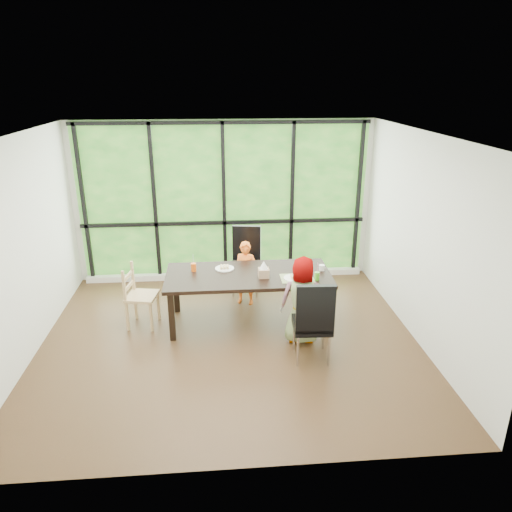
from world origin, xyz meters
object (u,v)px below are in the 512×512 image
at_px(orange_cup, 194,267).
at_px(white_mug, 322,268).
at_px(child_toddler, 246,273).
at_px(chair_interior_leather, 312,319).
at_px(chair_end_beech, 142,296).
at_px(plate_near, 294,278).
at_px(green_cup, 317,276).
at_px(plate_far, 225,269).
at_px(dining_table, 248,298).
at_px(tissue_box, 264,273).
at_px(child_older, 303,300).
at_px(chair_window_leather, 246,261).

relative_size(orange_cup, white_mug, 1.42).
bearing_deg(child_toddler, white_mug, -10.10).
height_order(chair_interior_leather, child_toddler, chair_interior_leather).
xyz_separation_m(child_toddler, orange_cup, (-0.76, -0.46, 0.31)).
height_order(chair_end_beech, orange_cup, chair_end_beech).
xyz_separation_m(plate_near, white_mug, (0.44, 0.26, 0.03)).
bearing_deg(green_cup, plate_far, 158.50).
bearing_deg(chair_interior_leather, orange_cup, -35.59).
relative_size(child_toddler, white_mug, 12.29).
xyz_separation_m(dining_table, green_cup, (0.91, -0.29, 0.43)).
distance_m(dining_table, plate_near, 0.75).
distance_m(orange_cup, tissue_box, 1.01).
bearing_deg(plate_far, plate_near, -24.80).
relative_size(plate_far, plate_near, 0.99).
distance_m(dining_table, plate_far, 0.54).
distance_m(child_older, plate_far, 1.28).
xyz_separation_m(chair_interior_leather, white_mug, (0.33, 1.04, 0.25)).
xyz_separation_m(chair_end_beech, child_older, (2.17, -0.61, 0.14)).
xyz_separation_m(plate_far, orange_cup, (-0.44, -0.04, 0.05)).
distance_m(chair_interior_leather, child_toddler, 1.78).
bearing_deg(chair_window_leather, tissue_box, -72.65).
distance_m(plate_far, plate_near, 1.02).
relative_size(plate_near, white_mug, 3.35).
height_order(chair_interior_leather, chair_end_beech, chair_interior_leather).
height_order(plate_far, plate_near, same).
xyz_separation_m(plate_near, orange_cup, (-1.37, 0.39, 0.05)).
height_order(orange_cup, tissue_box, tissue_box).
distance_m(green_cup, tissue_box, 0.72).
xyz_separation_m(child_toddler, white_mug, (1.05, -0.59, 0.29)).
bearing_deg(dining_table, white_mug, 2.02).
height_order(chair_end_beech, white_mug, chair_end_beech).
bearing_deg(plate_near, dining_table, 159.33).
height_order(plate_far, tissue_box, tissue_box).
bearing_deg(chair_window_leather, plate_near, -56.46).
bearing_deg(chair_window_leather, dining_table, -82.91).
distance_m(child_toddler, plate_near, 1.07).
height_order(child_toddler, green_cup, child_toddler).
relative_size(chair_window_leather, chair_end_beech, 1.20).
xyz_separation_m(green_cup, white_mug, (0.14, 0.32, -0.01)).
height_order(chair_window_leather, tissue_box, chair_window_leather).
bearing_deg(plate_near, tissue_box, 166.81).
xyz_separation_m(chair_interior_leather, tissue_box, (-0.51, 0.87, 0.27)).
bearing_deg(chair_interior_leather, child_older, -82.30).
bearing_deg(orange_cup, tissue_box, -17.25).
bearing_deg(white_mug, dining_table, -177.98).
relative_size(child_toddler, orange_cup, 8.63).
bearing_deg(chair_interior_leather, child_toddler, -63.49).
distance_m(chair_interior_leather, chair_end_beech, 2.44).
bearing_deg(chair_window_leather, plate_far, -104.88).
bearing_deg(plate_near, white_mug, 30.75).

